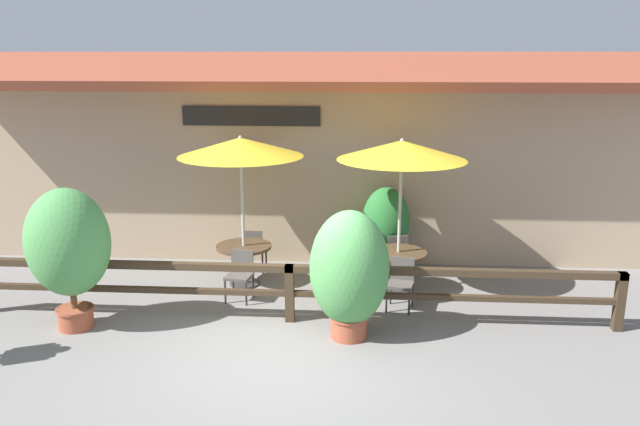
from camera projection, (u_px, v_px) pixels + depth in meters
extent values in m
plane|color=slate|center=(282.00, 351.00, 9.06)|extent=(60.00, 60.00, 0.00)
cube|color=tan|center=(307.00, 175.00, 12.67)|extent=(14.00, 0.40, 3.60)
cube|color=brown|center=(303.00, 71.00, 11.63)|extent=(14.28, 1.48, 0.70)
cube|color=black|center=(251.00, 116.00, 12.22)|extent=(2.73, 0.04, 0.38)
cube|color=#3D2D1E|center=(289.00, 268.00, 9.85)|extent=(10.40, 0.14, 0.11)
cube|color=#3D2D1E|center=(290.00, 293.00, 9.96)|extent=(10.40, 0.10, 0.09)
cube|color=#3D2D1E|center=(290.00, 293.00, 9.96)|extent=(0.14, 0.14, 0.95)
cube|color=#3D2D1E|center=(620.00, 302.00, 9.62)|extent=(0.14, 0.14, 0.95)
cylinder|color=#B7B2A8|center=(243.00, 221.00, 11.37)|extent=(0.06, 0.06, 2.47)
cone|color=yellow|center=(241.00, 147.00, 11.04)|extent=(2.24, 2.24, 0.33)
sphere|color=#B2ADA3|center=(240.00, 138.00, 11.00)|extent=(0.07, 0.07, 0.07)
cylinder|color=#4C3826|center=(244.00, 247.00, 11.50)|extent=(1.02, 1.02, 0.05)
cylinder|color=#333333|center=(244.00, 266.00, 11.59)|extent=(0.07, 0.07, 0.71)
cylinder|color=#333333|center=(245.00, 283.00, 11.68)|extent=(0.56, 0.56, 0.03)
cube|color=#514C47|center=(239.00, 276.00, 10.80)|extent=(0.48, 0.48, 0.05)
cube|color=#514C47|center=(242.00, 261.00, 10.93)|extent=(0.40, 0.10, 0.40)
cylinder|color=#2D2D2D|center=(225.00, 292.00, 10.72)|extent=(0.04, 0.04, 0.42)
cylinder|color=#2D2D2D|center=(246.00, 294.00, 10.64)|extent=(0.04, 0.04, 0.42)
cylinder|color=#2D2D2D|center=(233.00, 284.00, 11.08)|extent=(0.04, 0.04, 0.42)
cylinder|color=#2D2D2D|center=(253.00, 286.00, 11.00)|extent=(0.04, 0.04, 0.42)
cube|color=#514C47|center=(255.00, 249.00, 12.33)|extent=(0.43, 0.43, 0.05)
cube|color=#514C47|center=(252.00, 241.00, 12.09)|extent=(0.40, 0.05, 0.40)
cylinder|color=#2D2D2D|center=(266.00, 257.00, 12.55)|extent=(0.04, 0.04, 0.42)
cylinder|color=#2D2D2D|center=(248.00, 257.00, 12.59)|extent=(0.04, 0.04, 0.42)
cylinder|color=#2D2D2D|center=(263.00, 263.00, 12.18)|extent=(0.04, 0.04, 0.42)
cylinder|color=#2D2D2D|center=(243.00, 263.00, 12.22)|extent=(0.04, 0.04, 0.42)
cylinder|color=#B7B2A8|center=(399.00, 226.00, 11.01)|extent=(0.06, 0.06, 2.47)
cone|color=yellow|center=(402.00, 150.00, 10.67)|extent=(2.24, 2.24, 0.33)
sphere|color=#B2ADA3|center=(402.00, 140.00, 10.63)|extent=(0.07, 0.07, 0.07)
cylinder|color=#4C3826|center=(398.00, 253.00, 11.13)|extent=(1.02, 1.02, 0.05)
cylinder|color=#333333|center=(398.00, 273.00, 11.22)|extent=(0.07, 0.07, 0.71)
cylinder|color=#333333|center=(397.00, 291.00, 11.31)|extent=(0.56, 0.56, 0.03)
cube|color=#514C47|center=(400.00, 285.00, 10.41)|extent=(0.50, 0.50, 0.05)
cube|color=#514C47|center=(403.00, 268.00, 10.53)|extent=(0.40, 0.13, 0.40)
cylinder|color=#2D2D2D|center=(386.00, 301.00, 10.35)|extent=(0.04, 0.04, 0.42)
cylinder|color=#2D2D2D|center=(409.00, 303.00, 10.24)|extent=(0.04, 0.04, 0.42)
cylinder|color=#2D2D2D|center=(391.00, 293.00, 10.70)|extent=(0.04, 0.04, 0.42)
cylinder|color=#2D2D2D|center=(413.00, 295.00, 10.59)|extent=(0.04, 0.04, 0.42)
cube|color=#514C47|center=(395.00, 254.00, 12.00)|extent=(0.50, 0.50, 0.05)
cube|color=#514C47|center=(398.00, 246.00, 11.76)|extent=(0.40, 0.12, 0.40)
cylinder|color=#2D2D2D|center=(401.00, 262.00, 12.27)|extent=(0.04, 0.04, 0.42)
cylinder|color=#2D2D2D|center=(382.00, 263.00, 12.21)|extent=(0.04, 0.04, 0.42)
cylinder|color=#2D2D2D|center=(407.00, 268.00, 11.90)|extent=(0.04, 0.04, 0.42)
cylinder|color=#2D2D2D|center=(387.00, 269.00, 11.84)|extent=(0.04, 0.04, 0.42)
cylinder|color=#9E4C33|center=(349.00, 326.00, 9.46)|extent=(0.55, 0.55, 0.35)
cylinder|color=#9E4C33|center=(349.00, 317.00, 9.42)|extent=(0.59, 0.59, 0.04)
ellipsoid|color=#4C934C|center=(349.00, 268.00, 9.23)|extent=(1.19, 1.07, 1.77)
cylinder|color=#9E4C33|center=(76.00, 318.00, 9.79)|extent=(0.53, 0.53, 0.33)
cylinder|color=#9E4C33|center=(75.00, 309.00, 9.75)|extent=(0.58, 0.58, 0.04)
cylinder|color=brown|center=(73.00, 293.00, 9.68)|extent=(0.10, 0.10, 0.51)
ellipsoid|color=#4C934C|center=(68.00, 242.00, 9.48)|extent=(1.28, 1.15, 1.69)
cylinder|color=#9E4C33|center=(385.00, 261.00, 12.34)|extent=(0.50, 0.50, 0.40)
cylinder|color=#9E4C33|center=(385.00, 253.00, 12.29)|extent=(0.54, 0.54, 0.04)
ellipsoid|color=#287033|center=(386.00, 223.00, 12.14)|extent=(0.92, 0.83, 1.41)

